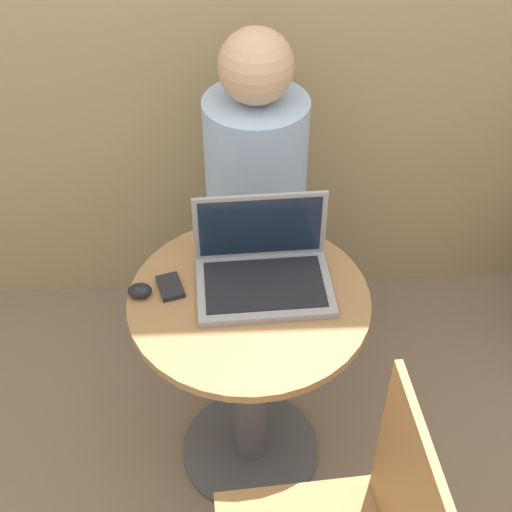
# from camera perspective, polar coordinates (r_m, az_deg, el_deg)

# --- Properties ---
(ground_plane) EXTENTS (12.00, 12.00, 0.00)m
(ground_plane) POSITION_cam_1_polar(r_m,az_deg,el_deg) (2.43, -0.45, -15.27)
(ground_plane) COLOR #7F6B56
(round_table) EXTENTS (0.64, 0.64, 0.72)m
(round_table) POSITION_cam_1_polar(r_m,az_deg,el_deg) (2.05, -0.51, -8.33)
(round_table) COLOR #4C4C51
(round_table) RESTS_ON ground_plane
(laptop) EXTENTS (0.36, 0.26, 0.22)m
(laptop) POSITION_cam_1_polar(r_m,az_deg,el_deg) (1.88, 0.56, -0.97)
(laptop) COLOR gray
(laptop) RESTS_ON round_table
(cell_phone) EXTENTS (0.08, 0.10, 0.02)m
(cell_phone) POSITION_cam_1_polar(r_m,az_deg,el_deg) (1.89, -6.88, -2.45)
(cell_phone) COLOR black
(cell_phone) RESTS_ON round_table
(computer_mouse) EXTENTS (0.06, 0.05, 0.03)m
(computer_mouse) POSITION_cam_1_polar(r_m,az_deg,el_deg) (1.88, -9.28, -2.75)
(computer_mouse) COLOR black
(computer_mouse) RESTS_ON round_table
(person_seated) EXTENTS (0.34, 0.51, 1.21)m
(person_seated) POSITION_cam_1_polar(r_m,az_deg,el_deg) (2.43, -0.17, 3.16)
(person_seated) COLOR #3D4766
(person_seated) RESTS_ON ground_plane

